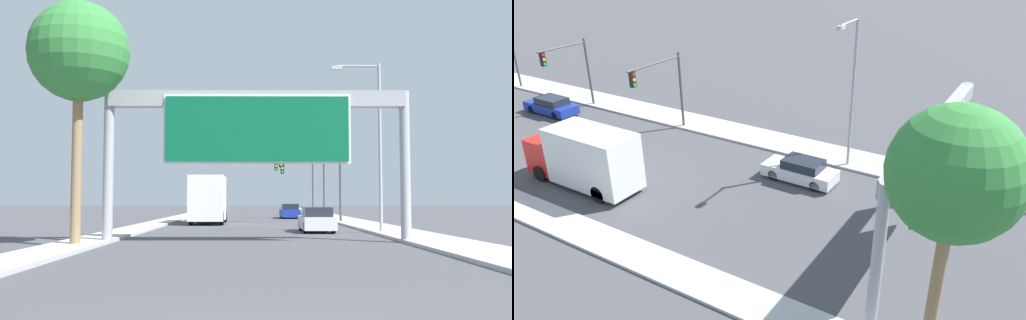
% 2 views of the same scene
% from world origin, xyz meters
% --- Properties ---
extents(sidewalk_right, '(3.00, 120.00, 0.15)m').
position_xyz_m(sidewalk_right, '(7.75, 60.00, 0.07)').
color(sidewalk_right, '#B6B6B6').
rests_on(sidewalk_right, ground).
extents(median_strip_left, '(2.00, 120.00, 0.15)m').
position_xyz_m(median_strip_left, '(-7.25, 60.00, 0.07)').
color(median_strip_left, '#B6B6B6').
rests_on(median_strip_left, ground).
extents(sign_gantry, '(13.34, 0.73, 6.60)m').
position_xyz_m(sign_gantry, '(0.00, 17.87, 5.14)').
color(sign_gantry, '#9EA0A5').
rests_on(sign_gantry, ground).
extents(car_near_right, '(1.77, 4.52, 1.43)m').
position_xyz_m(car_near_right, '(3.50, 26.17, 0.68)').
color(car_near_right, silver).
rests_on(car_near_right, ground).
extents(car_mid_center, '(1.78, 4.37, 1.36)m').
position_xyz_m(car_mid_center, '(-3.50, 47.76, 0.65)').
color(car_mid_center, '#A5A8AD').
rests_on(car_mid_center, ground).
extents(car_far_right, '(1.79, 4.75, 1.42)m').
position_xyz_m(car_far_right, '(3.50, 49.21, 0.67)').
color(car_far_right, navy).
rests_on(car_far_right, ground).
extents(truck_box_primary, '(2.50, 7.56, 3.59)m').
position_xyz_m(truck_box_primary, '(-3.50, 36.70, 1.81)').
color(truck_box_primary, red).
rests_on(truck_box_primary, ground).
extents(traffic_light_near_intersection, '(5.16, 0.32, 5.79)m').
position_xyz_m(traffic_light_near_intersection, '(5.03, 38.00, 3.98)').
color(traffic_light_near_intersection, '#4C4C4F').
rests_on(traffic_light_near_intersection, ground).
extents(traffic_light_mid_block, '(4.47, 0.32, 5.71)m').
position_xyz_m(traffic_light_mid_block, '(5.27, 48.00, 3.88)').
color(traffic_light_mid_block, '#4C4C4F').
rests_on(traffic_light_mid_block, ground).
extents(traffic_light_far_intersection, '(4.67, 0.32, 6.52)m').
position_xyz_m(traffic_light_far_intersection, '(5.31, 58.00, 4.40)').
color(traffic_light_far_intersection, '#4C4C4F').
rests_on(traffic_light_far_intersection, ground).
extents(palm_tree_foreground, '(4.02, 4.02, 9.81)m').
position_xyz_m(palm_tree_foreground, '(-7.16, 15.84, 7.72)').
color(palm_tree_foreground, '#8C704C').
rests_on(palm_tree_foreground, ground).
extents(street_lamp_right, '(2.75, 0.28, 9.42)m').
position_xyz_m(street_lamp_right, '(6.53, 24.51, 5.53)').
color(street_lamp_right, '#9EA0A5').
rests_on(street_lamp_right, ground).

